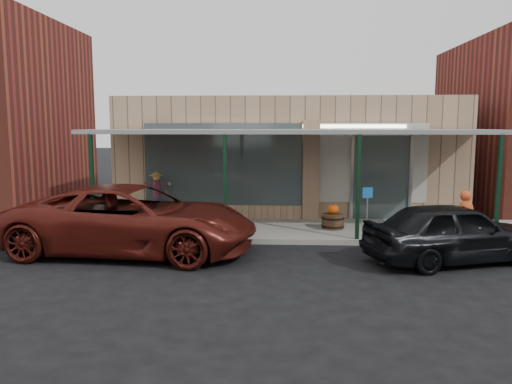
{
  "coord_description": "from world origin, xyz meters",
  "views": [
    {
      "loc": [
        -0.28,
        -11.3,
        3.23
      ],
      "look_at": [
        -0.98,
        2.6,
        1.37
      ],
      "focal_mm": 35.0,
      "sensor_mm": 36.0,
      "label": 1
    }
  ],
  "objects_px": {
    "barrel_scarecrow": "(157,203)",
    "car_maroon": "(133,220)",
    "handicap_sign": "(367,205)",
    "parked_sedan": "(454,232)",
    "barrel_pumpkin": "(333,219)"
  },
  "relations": [
    {
      "from": "handicap_sign",
      "to": "car_maroon",
      "type": "xyz_separation_m",
      "value": [
        -6.11,
        -1.47,
        -0.18
      ]
    },
    {
      "from": "handicap_sign",
      "to": "car_maroon",
      "type": "relative_size",
      "value": 0.22
    },
    {
      "from": "barrel_scarecrow",
      "to": "handicap_sign",
      "type": "relative_size",
      "value": 1.15
    },
    {
      "from": "handicap_sign",
      "to": "car_maroon",
      "type": "distance_m",
      "value": 6.29
    },
    {
      "from": "parked_sedan",
      "to": "car_maroon",
      "type": "height_order",
      "value": "car_maroon"
    },
    {
      "from": "barrel_pumpkin",
      "to": "car_maroon",
      "type": "relative_size",
      "value": 0.13
    },
    {
      "from": "barrel_scarecrow",
      "to": "car_maroon",
      "type": "relative_size",
      "value": 0.26
    },
    {
      "from": "barrel_pumpkin",
      "to": "parked_sedan",
      "type": "relative_size",
      "value": 0.17
    },
    {
      "from": "barrel_pumpkin",
      "to": "handicap_sign",
      "type": "height_order",
      "value": "handicap_sign"
    },
    {
      "from": "barrel_scarecrow",
      "to": "handicap_sign",
      "type": "distance_m",
      "value": 6.86
    },
    {
      "from": "car_maroon",
      "to": "handicap_sign",
      "type": "bearing_deg",
      "value": -71.19
    },
    {
      "from": "barrel_scarecrow",
      "to": "handicap_sign",
      "type": "xyz_separation_m",
      "value": [
        6.45,
        -2.3,
        0.36
      ]
    },
    {
      "from": "barrel_scarecrow",
      "to": "car_maroon",
      "type": "bearing_deg",
      "value": -104.44
    },
    {
      "from": "barrel_pumpkin",
      "to": "parked_sedan",
      "type": "bearing_deg",
      "value": -50.45
    },
    {
      "from": "barrel_scarecrow",
      "to": "parked_sedan",
      "type": "xyz_separation_m",
      "value": [
        8.17,
        -4.26,
        0.04
      ]
    }
  ]
}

